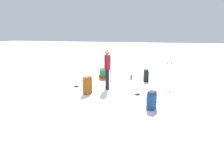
{
  "coord_description": "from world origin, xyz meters",
  "views": [
    {
      "loc": [
        -2.06,
        7.65,
        2.38
      ],
      "look_at": [
        0.0,
        0.0,
        0.7
      ],
      "focal_mm": 31.74,
      "sensor_mm": 36.0,
      "label": 1
    }
  ],
  "objects": [
    {
      "name": "skier_standing",
      "position": [
        0.26,
        -0.18,
        0.95
      ],
      "size": [
        0.33,
        0.54,
        1.7
      ],
      "color": "black",
      "rests_on": "ground_plane"
    },
    {
      "name": "backpack_bright",
      "position": [
        -1.73,
        1.66,
        0.29
      ],
      "size": [
        0.3,
        0.37,
        0.58
      ],
      "color": "navy",
      "rests_on": "ground_plane"
    },
    {
      "name": "backpack_small_spare",
      "position": [
        -1.21,
        -1.93,
        0.28
      ],
      "size": [
        0.28,
        0.35,
        0.58
      ],
      "color": "black",
      "rests_on": "ground_plane"
    },
    {
      "name": "thermos_bottle",
      "position": [
        -0.45,
        -2.1,
        0.13
      ],
      "size": [
        0.07,
        0.07,
        0.26
      ],
      "primitive_type": "cylinder",
      "color": "black",
      "rests_on": "ground_plane"
    },
    {
      "name": "ski_pair_far",
      "position": [
        1.66,
        -0.08,
        0.01
      ],
      "size": [
        1.1,
        1.58,
        0.05
      ],
      "color": "silver",
      "rests_on": "ground_plane"
    },
    {
      "name": "ski_poles_planted_near",
      "position": [
        -2.25,
        -0.2,
        0.69
      ],
      "size": [
        0.22,
        0.11,
        1.24
      ],
      "color": "#B0B2B7",
      "rests_on": "ground_plane"
    },
    {
      "name": "ski_pair_near",
      "position": [
        -1.12,
        0.36,
        0.01
      ],
      "size": [
        1.59,
        1.44,
        0.05
      ],
      "color": "silver",
      "rests_on": "ground_plane"
    },
    {
      "name": "backpack_large_dark",
      "position": [
        0.8,
        0.7,
        0.34
      ],
      "size": [
        0.28,
        0.39,
        0.69
      ],
      "color": "#8D4E0F",
      "rests_on": "ground_plane"
    },
    {
      "name": "ground_plane",
      "position": [
        0.0,
        0.0,
        0.0
      ],
      "size": [
        80.0,
        80.0,
        0.0
      ],
      "primitive_type": "plane",
      "color": "white"
    },
    {
      "name": "gear_sled",
      "position": [
        1.04,
        -2.13,
        0.22
      ],
      "size": [
        0.84,
        1.25,
        0.49
      ],
      "color": "#DD5912",
      "rests_on": "ground_plane"
    },
    {
      "name": "ski_poles_planted_far",
      "position": [
        0.5,
        -1.35,
        0.73
      ],
      "size": [
        0.2,
        0.11,
        1.31
      ],
      "color": "black",
      "rests_on": "ground_plane"
    }
  ]
}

